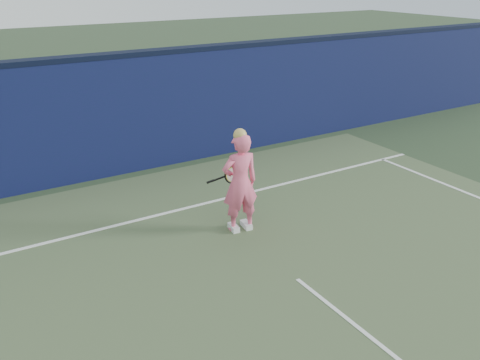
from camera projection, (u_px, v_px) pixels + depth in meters
ground at (344, 317)px, 6.59m from camera, size 80.00×80.00×0.00m
backstop_wall at (149, 112)px, 11.24m from camera, size 24.00×0.40×2.50m
wall_cap at (145, 53)px, 10.75m from camera, size 24.00×0.42×0.10m
player at (240, 183)px, 8.49m from camera, size 0.68×0.49×1.82m
racket at (231, 175)px, 8.84m from camera, size 0.62×0.23×0.34m
court_lines at (362, 331)px, 6.32m from camera, size 11.00×12.04×0.01m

